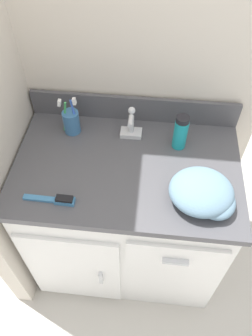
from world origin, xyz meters
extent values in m
plane|color=beige|center=(0.00, 0.00, 0.00)|extent=(6.00, 6.00, 0.00)
cube|color=beige|center=(0.00, 0.33, 1.10)|extent=(1.08, 0.08, 2.20)
cube|color=white|center=(0.00, 0.00, 0.37)|extent=(0.87, 0.53, 0.75)
cube|color=white|center=(-0.21, -0.27, 0.34)|extent=(0.42, 0.02, 0.60)
cube|color=white|center=(0.22, -0.27, 0.58)|extent=(0.38, 0.02, 0.18)
cube|color=silver|center=(-0.08, -0.29, 0.34)|extent=(0.02, 0.02, 0.09)
cube|color=silver|center=(0.22, -0.29, 0.58)|extent=(0.10, 0.02, 0.01)
cube|color=#4C4C51|center=(0.00, 0.00, 0.76)|extent=(0.90, 0.57, 0.03)
ellipsoid|color=#46464B|center=(0.00, 0.00, 0.67)|extent=(0.37, 0.29, 0.21)
cylinder|color=silver|center=(0.00, 0.00, 0.57)|extent=(0.03, 0.03, 0.01)
cube|color=#4C4C51|center=(0.00, 0.28, 0.83)|extent=(0.90, 0.02, 0.12)
cube|color=silver|center=(0.00, 0.17, 0.79)|extent=(0.09, 0.06, 0.02)
cylinder|color=silver|center=(0.00, 0.17, 0.84)|extent=(0.02, 0.02, 0.08)
cylinder|color=silver|center=(0.00, 0.14, 0.88)|extent=(0.02, 0.06, 0.02)
sphere|color=silver|center=(0.00, 0.19, 0.90)|extent=(0.03, 0.03, 0.03)
cylinder|color=teal|center=(-0.25, 0.17, 0.83)|extent=(0.07, 0.07, 0.10)
cylinder|color=blue|center=(-0.23, 0.17, 0.86)|extent=(0.02, 0.01, 0.16)
cube|color=white|center=(-0.22, 0.16, 0.94)|extent=(0.01, 0.02, 0.03)
cylinder|color=green|center=(-0.27, 0.17, 0.86)|extent=(0.03, 0.01, 0.15)
cube|color=white|center=(-0.28, 0.16, 0.93)|extent=(0.02, 0.02, 0.03)
cylinder|color=teal|center=(0.20, 0.13, 0.84)|extent=(0.06, 0.06, 0.13)
cylinder|color=black|center=(0.20, 0.13, 0.92)|extent=(0.05, 0.05, 0.02)
cube|color=teal|center=(-0.30, -0.19, 0.78)|extent=(0.12, 0.02, 0.01)
cube|color=teal|center=(-0.20, -0.19, 0.78)|extent=(0.07, 0.03, 0.02)
cube|color=black|center=(-0.20, -0.19, 0.80)|extent=(0.06, 0.03, 0.01)
ellipsoid|color=#6B8EA8|center=(0.28, -0.13, 0.82)|extent=(0.23, 0.21, 0.10)
ellipsoid|color=#7095B0|center=(0.33, -0.16, 0.81)|extent=(0.14, 0.15, 0.07)
camera|label=1|loc=(0.08, -0.82, 1.76)|focal=35.00mm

